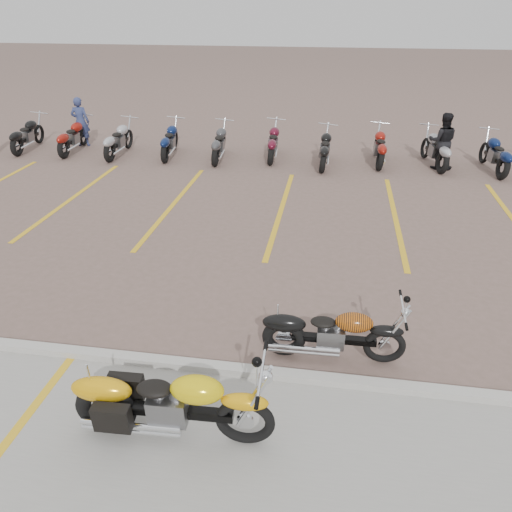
{
  "coord_description": "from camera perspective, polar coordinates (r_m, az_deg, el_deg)",
  "views": [
    {
      "loc": [
        1.2,
        -7.21,
        4.57
      ],
      "look_at": [
        0.02,
        0.08,
        0.75
      ],
      "focal_mm": 35.0,
      "sensor_mm": 36.0,
      "label": 1
    }
  ],
  "objects": [
    {
      "name": "curb",
      "position": [
        6.99,
        -2.93,
        -12.83
      ],
      "size": [
        60.0,
        0.18,
        0.12
      ],
      "primitive_type": "cube",
      "color": "#ADAAA3",
      "rests_on": "ground"
    },
    {
      "name": "bg_bike_row",
      "position": [
        15.83,
        10.8,
        12.18
      ],
      "size": [
        22.3,
        2.06,
        1.1
      ],
      "color": "black",
      "rests_on": "ground"
    },
    {
      "name": "flame_cruiser",
      "position": [
        7.1,
        8.45,
        -8.87
      ],
      "size": [
        1.99,
        0.3,
        0.82
      ],
      "rotation": [
        0.09,
        0.0,
        0.02
      ],
      "color": "black",
      "rests_on": "ground"
    },
    {
      "name": "ground",
      "position": [
        8.62,
        -0.2,
        -4.65
      ],
      "size": [
        100.0,
        100.0,
        0.0
      ],
      "primitive_type": "plane",
      "color": "#735952",
      "rests_on": "ground"
    },
    {
      "name": "person_a",
      "position": [
        18.63,
        -19.42,
        14.27
      ],
      "size": [
        0.64,
        0.46,
        1.64
      ],
      "primitive_type": "imported",
      "rotation": [
        0.0,
        0.0,
        3.26
      ],
      "color": "navy",
      "rests_on": "ground"
    },
    {
      "name": "parking_stripes",
      "position": [
        12.16,
        2.88,
        5.27
      ],
      "size": [
        38.0,
        5.5,
        0.01
      ],
      "primitive_type": null,
      "color": "gold",
      "rests_on": "ground"
    },
    {
      "name": "yellow_cruiser",
      "position": [
        5.97,
        -9.92,
        -16.44
      ],
      "size": [
        2.33,
        0.36,
        0.96
      ],
      "rotation": [
        0.08,
        0.0,
        0.04
      ],
      "color": "black",
      "rests_on": "ground"
    },
    {
      "name": "person_b",
      "position": [
        16.06,
        20.52,
        12.2
      ],
      "size": [
        0.85,
        0.68,
        1.65
      ],
      "primitive_type": "imported",
      "rotation": [
        0.0,
        0.0,
        3.07
      ],
      "color": "black",
      "rests_on": "ground"
    }
  ]
}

